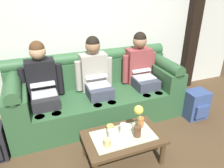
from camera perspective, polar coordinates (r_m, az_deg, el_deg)
back_wall_patterned at (r=3.35m, az=-7.70°, el=18.05°), size 6.00×0.12×2.90m
timber_pillar at (r=4.18m, az=21.44°, el=18.09°), size 0.20×0.20×2.90m
couch at (r=3.19m, az=-4.23°, el=-2.74°), size 2.43×0.88×0.96m
person_left at (r=2.95m, az=-18.08°, el=-0.14°), size 0.56×0.67×1.22m
person_middle at (r=3.06m, az=-4.37°, el=2.02°), size 0.56×0.67×1.22m
person_right at (r=3.32m, az=7.81°, el=3.84°), size 0.56×0.67×1.22m
coffee_table at (r=2.45m, az=2.99°, el=-14.53°), size 0.88×0.53×0.35m
flower_vase at (r=2.30m, az=6.97°, el=-9.73°), size 0.10×0.10×0.38m
cup_near_left at (r=2.34m, az=-0.14°, el=-13.33°), size 0.08×0.08×0.11m
cup_near_right at (r=2.53m, az=7.57°, el=-10.08°), size 0.08×0.08×0.12m
cup_far_center at (r=2.26m, az=-1.28°, el=-15.43°), size 0.08×0.08×0.08m
cup_far_left at (r=2.40m, az=3.01°, el=-11.91°), size 0.07×0.07×0.13m
cup_far_right at (r=2.43m, az=-0.48°, el=-11.97°), size 0.08×0.08×0.10m
backpack_right at (r=3.45m, az=21.57°, el=-5.20°), size 0.33×0.30×0.44m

